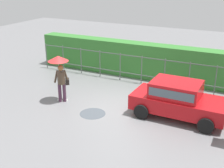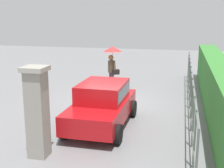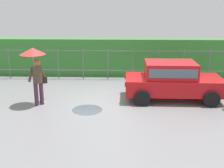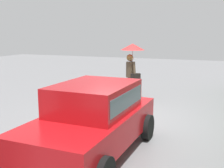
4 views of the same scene
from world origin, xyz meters
name	(u,v)px [view 2 (image 2 of 4)]	position (x,y,z in m)	size (l,w,h in m)	color
ground_plane	(110,104)	(0.00, 0.00, 0.00)	(40.00, 40.00, 0.00)	slate
car	(102,103)	(2.47, 0.31, 0.80)	(3.76, 1.91, 1.48)	#B71116
pedestrian	(112,58)	(-2.59, -0.51, 1.55)	(0.91, 0.91, 2.12)	#47283D
gate_pillar	(37,111)	(4.99, -0.76, 1.24)	(0.60, 0.60, 2.42)	gray
fence_section	(191,88)	(-0.17, 3.21, 0.83)	(12.34, 0.05, 1.50)	#59605B
hedge_row	(218,87)	(-0.17, 4.22, 0.95)	(13.29, 0.90, 1.90)	#387F33
puddle_near	(92,98)	(-0.70, -1.01, 0.00)	(1.08, 1.08, 0.00)	#4C545B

